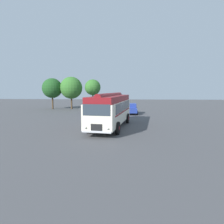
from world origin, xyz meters
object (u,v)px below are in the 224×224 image
Objects in this scene: car_mid_left at (131,109)px; box_van at (98,105)px; vintage_bus at (111,109)px; car_near_left at (114,108)px.

box_van is at bearing 179.94° from car_mid_left.
vintage_bus is 2.46× the size of car_mid_left.
car_mid_left is 0.71× the size of box_van.
car_mid_left is (2.32, 11.60, -1.05)m from vintage_bus.
car_near_left is at bearing 177.43° from car_mid_left.
box_van is (-5.29, 0.01, 0.52)m from car_mid_left.
car_mid_left is at bearing 78.72° from vintage_bus.
car_near_left is 0.72× the size of box_van.
car_near_left and car_mid_left have the same top height.
vintage_bus reaches higher than car_near_left.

